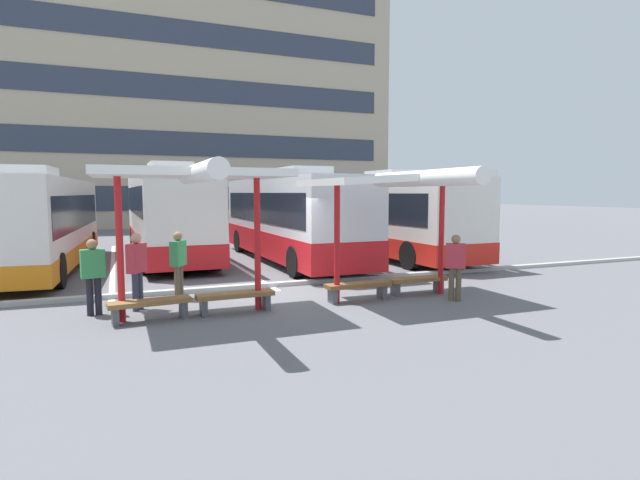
{
  "coord_description": "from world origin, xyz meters",
  "views": [
    {
      "loc": [
        -4.0,
        -12.36,
        2.65
      ],
      "look_at": [
        2.3,
        3.05,
        1.07
      ],
      "focal_mm": 28.08,
      "sensor_mm": 36.0,
      "label": 1
    }
  ],
  "objects_px": {
    "coach_bus_1": "(167,215)",
    "waiting_passenger_2": "(93,271)",
    "waiting_passenger_1": "(455,263)",
    "waiting_shelter_0": "(192,177)",
    "bench_2": "(358,287)",
    "waiting_passenger_0": "(178,260)",
    "bench_1": "(235,298)",
    "coach_bus_2": "(290,219)",
    "bench_3": "(417,282)",
    "coach_bus_0": "(38,223)",
    "waiting_passenger_3": "(137,265)",
    "bench_0": "(150,305)",
    "waiting_shelter_1": "(398,181)",
    "coach_bus_3": "(375,216)"
  },
  "relations": [
    {
      "from": "coach_bus_0",
      "to": "coach_bus_2",
      "type": "relative_size",
      "value": 1.05
    },
    {
      "from": "coach_bus_1",
      "to": "waiting_passenger_3",
      "type": "relative_size",
      "value": 6.6
    },
    {
      "from": "bench_1",
      "to": "waiting_passenger_1",
      "type": "bearing_deg",
      "value": -9.08
    },
    {
      "from": "coach_bus_1",
      "to": "bench_1",
      "type": "distance_m",
      "value": 10.55
    },
    {
      "from": "coach_bus_2",
      "to": "bench_0",
      "type": "height_order",
      "value": "coach_bus_2"
    },
    {
      "from": "coach_bus_2",
      "to": "bench_3",
      "type": "height_order",
      "value": "coach_bus_2"
    },
    {
      "from": "coach_bus_0",
      "to": "coach_bus_3",
      "type": "xyz_separation_m",
      "value": [
        12.87,
        -0.22,
        0.02
      ]
    },
    {
      "from": "coach_bus_1",
      "to": "bench_0",
      "type": "xyz_separation_m",
      "value": [
        -1.35,
        -10.52,
        -1.43
      ]
    },
    {
      "from": "waiting_passenger_3",
      "to": "waiting_passenger_2",
      "type": "bearing_deg",
      "value": -172.31
    },
    {
      "from": "coach_bus_0",
      "to": "waiting_passenger_0",
      "type": "xyz_separation_m",
      "value": [
        3.87,
        -6.63,
        -0.64
      ]
    },
    {
      "from": "waiting_shelter_0",
      "to": "waiting_passenger_1",
      "type": "distance_m",
      "value": 6.52
    },
    {
      "from": "waiting_passenger_0",
      "to": "waiting_passenger_1",
      "type": "relative_size",
      "value": 1.03
    },
    {
      "from": "coach_bus_0",
      "to": "waiting_shelter_0",
      "type": "height_order",
      "value": "coach_bus_0"
    },
    {
      "from": "waiting_shelter_0",
      "to": "bench_2",
      "type": "xyz_separation_m",
      "value": [
        3.94,
        0.23,
        -2.63
      ]
    },
    {
      "from": "bench_3",
      "to": "waiting_passenger_3",
      "type": "distance_m",
      "value": 6.93
    },
    {
      "from": "waiting_shelter_0",
      "to": "coach_bus_3",
      "type": "bearing_deg",
      "value": 43.84
    },
    {
      "from": "waiting_passenger_0",
      "to": "bench_1",
      "type": "bearing_deg",
      "value": -63.35
    },
    {
      "from": "coach_bus_0",
      "to": "bench_3",
      "type": "bearing_deg",
      "value": -40.94
    },
    {
      "from": "coach_bus_2",
      "to": "waiting_passenger_2",
      "type": "distance_m",
      "value": 9.44
    },
    {
      "from": "coach_bus_0",
      "to": "waiting_passenger_2",
      "type": "bearing_deg",
      "value": -75.59
    },
    {
      "from": "coach_bus_2",
      "to": "waiting_passenger_1",
      "type": "height_order",
      "value": "coach_bus_2"
    },
    {
      "from": "bench_3",
      "to": "waiting_passenger_3",
      "type": "height_order",
      "value": "waiting_passenger_3"
    },
    {
      "from": "bench_0",
      "to": "waiting_shelter_1",
      "type": "relative_size",
      "value": 0.35
    },
    {
      "from": "bench_2",
      "to": "waiting_passenger_2",
      "type": "xyz_separation_m",
      "value": [
        -5.93,
        0.87,
        0.62
      ]
    },
    {
      "from": "waiting_passenger_2",
      "to": "waiting_passenger_3",
      "type": "distance_m",
      "value": 0.9
    },
    {
      "from": "coach_bus_1",
      "to": "coach_bus_2",
      "type": "height_order",
      "value": "coach_bus_1"
    },
    {
      "from": "bench_3",
      "to": "waiting_passenger_0",
      "type": "xyz_separation_m",
      "value": [
        -5.83,
        1.79,
        0.64
      ]
    },
    {
      "from": "coach_bus_2",
      "to": "bench_2",
      "type": "bearing_deg",
      "value": -96.19
    },
    {
      "from": "coach_bus_3",
      "to": "bench_3",
      "type": "bearing_deg",
      "value": -111.12
    },
    {
      "from": "waiting_shelter_0",
      "to": "waiting_passenger_0",
      "type": "distance_m",
      "value": 2.93
    },
    {
      "from": "coach_bus_0",
      "to": "waiting_shelter_0",
      "type": "bearing_deg",
      "value": -65.72
    },
    {
      "from": "bench_1",
      "to": "waiting_shelter_1",
      "type": "bearing_deg",
      "value": -4.0
    },
    {
      "from": "coach_bus_1",
      "to": "waiting_shelter_0",
      "type": "bearing_deg",
      "value": -92.42
    },
    {
      "from": "waiting_passenger_1",
      "to": "waiting_passenger_2",
      "type": "distance_m",
      "value": 8.33
    },
    {
      "from": "waiting_shelter_0",
      "to": "bench_2",
      "type": "distance_m",
      "value": 4.75
    },
    {
      "from": "waiting_passenger_2",
      "to": "bench_0",
      "type": "bearing_deg",
      "value": -42.57
    },
    {
      "from": "coach_bus_1",
      "to": "waiting_passenger_1",
      "type": "bearing_deg",
      "value": -63.17
    },
    {
      "from": "coach_bus_1",
      "to": "waiting_shelter_1",
      "type": "xyz_separation_m",
      "value": [
        4.39,
        -10.72,
        1.16
      ]
    },
    {
      "from": "waiting_passenger_1",
      "to": "waiting_shelter_0",
      "type": "bearing_deg",
      "value": 173.87
    },
    {
      "from": "bench_2",
      "to": "waiting_passenger_0",
      "type": "xyz_separation_m",
      "value": [
        -4.03,
        1.92,
        0.64
      ]
    },
    {
      "from": "bench_2",
      "to": "bench_3",
      "type": "height_order",
      "value": "same"
    },
    {
      "from": "coach_bus_1",
      "to": "coach_bus_3",
      "type": "xyz_separation_m",
      "value": [
        8.46,
        -2.07,
        -0.13
      ]
    },
    {
      "from": "bench_2",
      "to": "bench_0",
      "type": "bearing_deg",
      "value": -178.52
    },
    {
      "from": "coach_bus_1",
      "to": "waiting_passenger_2",
      "type": "distance_m",
      "value": 9.86
    },
    {
      "from": "coach_bus_2",
      "to": "waiting_passenger_2",
      "type": "height_order",
      "value": "coach_bus_2"
    },
    {
      "from": "bench_0",
      "to": "waiting_passenger_1",
      "type": "bearing_deg",
      "value": -6.17
    },
    {
      "from": "coach_bus_0",
      "to": "coach_bus_3",
      "type": "relative_size",
      "value": 0.91
    },
    {
      "from": "coach_bus_1",
      "to": "waiting_passenger_2",
      "type": "height_order",
      "value": "coach_bus_1"
    },
    {
      "from": "coach_bus_2",
      "to": "waiting_passenger_2",
      "type": "relative_size",
      "value": 6.42
    },
    {
      "from": "coach_bus_2",
      "to": "coach_bus_3",
      "type": "relative_size",
      "value": 0.87
    }
  ]
}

